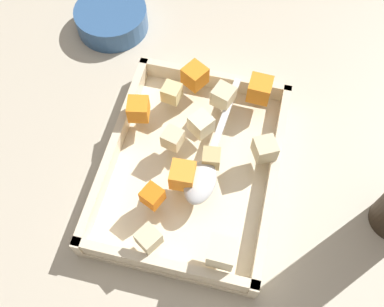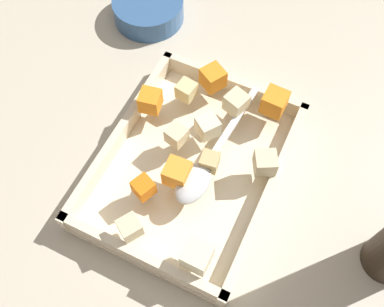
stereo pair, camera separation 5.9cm
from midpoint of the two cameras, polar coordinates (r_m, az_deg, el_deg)
The scene contains 17 objects.
ground_plane at distance 0.64m, azimuth 3.65°, elevation -3.19°, with size 4.00×4.00×0.00m, color #BCB29E.
baking_dish at distance 0.63m, azimuth 2.68°, elevation -2.05°, with size 0.32×0.24×0.05m.
carrot_chunk_far_right at distance 0.64m, azimuth -2.90°, elevation 6.78°, with size 0.03×0.03×0.03m, color orange.
carrot_chunk_near_spoon at distance 0.57m, azimuth -3.51°, elevation -4.80°, with size 0.03×0.03×0.03m, color orange.
carrot_chunk_center at distance 0.65m, azimuth 13.50°, elevation 6.43°, with size 0.03×0.03×0.03m, color orange.
carrot_chunk_heap_side at distance 0.66m, azimuth 5.40°, elevation 9.75°, with size 0.03×0.03×0.03m, color orange.
carrot_chunk_mid_right at distance 0.57m, azimuth 0.97°, elevation -2.89°, with size 0.03×0.03×0.03m, color orange.
potato_chunk_corner_ne at distance 0.60m, azimuth 12.51°, elevation -1.46°, with size 0.03×0.03×0.03m, color beige.
potato_chunk_rim_edge at distance 0.65m, azimuth 1.89°, elevation 8.15°, with size 0.03×0.03×0.03m, color #E0CC89.
potato_chunk_near_left at distance 0.55m, azimuth -5.19°, elevation -10.05°, with size 0.03×0.03×0.03m, color beige.
potato_chunk_back_center at distance 0.61m, azimuth 4.87°, elevation 3.38°, with size 0.03×0.03×0.03m, color beige.
potato_chunk_corner_sw at distance 0.61m, azimuth 0.74°, elevation 2.19°, with size 0.03×0.03×0.03m, color beige.
potato_chunk_corner_se at distance 0.64m, azimuth 8.56°, elevation 6.47°, with size 0.03×0.03×0.03m, color beige.
potato_chunk_under_handle at distance 0.59m, azimuth 5.28°, elevation -1.25°, with size 0.02×0.02×0.02m, color tan.
potato_chunk_heap_top at distance 0.54m, azimuth 3.92°, elevation -13.74°, with size 0.03×0.03×0.03m, color beige.
serving_spoon at distance 0.58m, azimuth 3.78°, elevation -3.21°, with size 0.22×0.05×0.02m.
small_prep_bowl at distance 0.82m, azimuth -3.64°, elevation 18.44°, with size 0.13×0.13×0.04m, color #33598C.
Camera 2 is at (0.25, 0.11, 0.58)m, focal length 40.20 mm.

